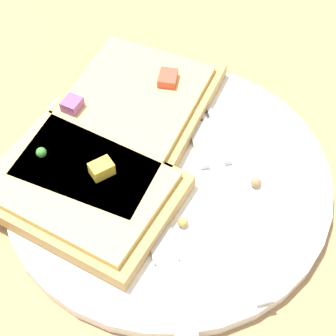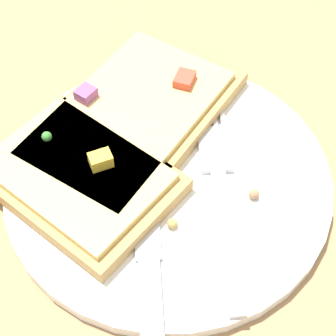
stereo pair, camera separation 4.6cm
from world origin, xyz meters
TOP-DOWN VIEW (x-y plane):
  - ground_plane at (0.00, 0.00)m, footprint 4.00×4.00m
  - plate at (0.00, 0.00)m, footprint 0.27×0.27m
  - fork at (0.04, 0.01)m, footprint 0.12×0.18m
  - knife at (0.02, -0.07)m, footprint 0.13×0.19m
  - pizza_slice_main at (-0.06, 0.03)m, footprint 0.14×0.22m
  - pizza_slice_corner at (-0.06, -0.04)m, footprint 0.17×0.14m
  - crumb_scatter at (-0.00, -0.00)m, footprint 0.16×0.12m

SIDE VIEW (x-z plane):
  - ground_plane at x=0.00m, z-range 0.00..0.00m
  - plate at x=0.00m, z-range 0.00..0.01m
  - fork at x=0.04m, z-range 0.01..0.02m
  - knife at x=0.02m, z-range 0.01..0.02m
  - crumb_scatter at x=0.00m, z-range 0.01..0.02m
  - pizza_slice_main at x=-0.06m, z-range 0.01..0.04m
  - pizza_slice_corner at x=-0.06m, z-range 0.01..0.04m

